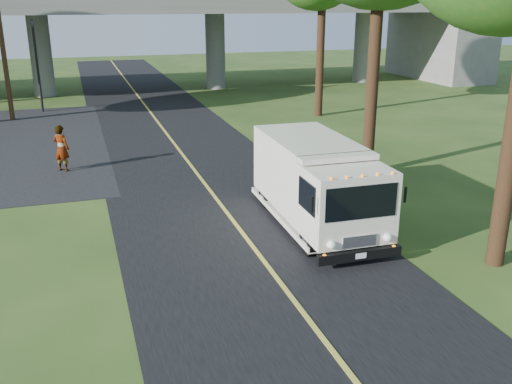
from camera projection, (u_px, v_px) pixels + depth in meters
name	position (u px, v px, depth m)	size (l,w,h in m)	color
ground	(307.00, 319.00, 11.84)	(120.00, 120.00, 0.00)	#294318
road	(202.00, 180.00, 20.86)	(7.00, 90.00, 0.02)	black
lane_line	(202.00, 180.00, 20.85)	(0.12, 90.00, 0.01)	gold
overpass	(130.00, 26.00, 39.24)	(54.00, 10.00, 7.30)	slate
traffic_signal	(36.00, 56.00, 32.54)	(0.18, 0.22, 5.20)	black
utility_pole	(1.00, 33.00, 29.85)	(1.60, 0.26, 9.00)	#472D19
step_van	(316.00, 182.00, 16.29)	(2.31, 5.98, 2.49)	silver
pedestrian	(61.00, 148.00, 21.72)	(0.66, 0.43, 1.80)	gray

